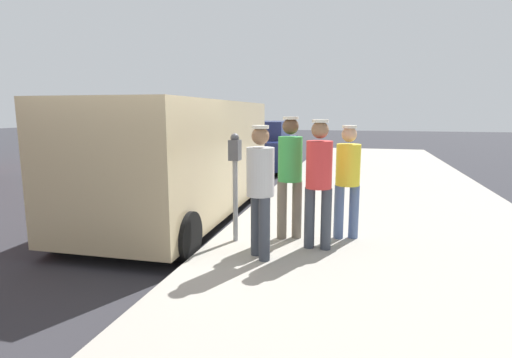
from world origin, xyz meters
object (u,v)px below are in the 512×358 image
(pedestrian_in_yellow, at_px, (348,175))
(parked_van, at_px, (181,157))
(pedestrian_in_red, at_px, (319,176))
(pedestrian_in_green, at_px, (290,169))
(pedestrian_in_gray, at_px, (260,184))
(parking_meter_near, at_px, (235,169))
(parked_sedan_ahead, at_px, (264,147))

(pedestrian_in_yellow, height_order, parked_van, parked_van)
(pedestrian_in_yellow, bearing_deg, pedestrian_in_red, -122.21)
(pedestrian_in_green, xyz_separation_m, pedestrian_in_red, (0.44, -0.35, -0.02))
(pedestrian_in_green, bearing_deg, pedestrian_in_yellow, 14.63)
(pedestrian_in_gray, xyz_separation_m, parked_van, (-2.00, 2.03, 0.06))
(parking_meter_near, xyz_separation_m, pedestrian_in_gray, (0.50, -0.57, -0.09))
(parked_van, bearing_deg, parked_sedan_ahead, 91.06)
(pedestrian_in_yellow, distance_m, parked_van, 3.16)
(pedestrian_in_gray, bearing_deg, parked_sedan_ahead, 103.23)
(pedestrian_in_gray, xyz_separation_m, pedestrian_in_green, (0.21, 0.88, 0.06))
(pedestrian_in_red, xyz_separation_m, parked_van, (-2.66, 1.51, 0.02))
(pedestrian_in_gray, bearing_deg, parked_van, 134.59)
(pedestrian_in_green, bearing_deg, parked_sedan_ahead, 105.97)
(parked_van, bearing_deg, pedestrian_in_green, -27.51)
(parked_van, bearing_deg, pedestrian_in_red, -29.53)
(parked_van, bearing_deg, pedestrian_in_gray, -45.41)
(pedestrian_in_yellow, xyz_separation_m, parked_sedan_ahead, (-3.14, 7.99, -0.33))
(pedestrian_in_yellow, xyz_separation_m, pedestrian_in_red, (-0.35, -0.56, 0.06))
(pedestrian_in_green, relative_size, pedestrian_in_red, 1.02)
(parking_meter_near, relative_size, pedestrian_in_yellow, 0.94)
(pedestrian_in_green, height_order, pedestrian_in_red, pedestrian_in_green)
(pedestrian_in_yellow, xyz_separation_m, pedestrian_in_green, (-0.79, -0.21, 0.08))
(parking_meter_near, distance_m, parked_van, 2.10)
(parked_sedan_ahead, bearing_deg, pedestrian_in_red, -71.93)
(pedestrian_in_yellow, height_order, pedestrian_in_green, pedestrian_in_green)
(pedestrian_in_green, bearing_deg, parked_van, 152.49)
(parking_meter_near, height_order, parked_van, parked_van)
(parking_meter_near, distance_m, pedestrian_in_yellow, 1.60)
(pedestrian_in_red, bearing_deg, parked_van, 150.47)
(pedestrian_in_red, height_order, parked_van, parked_van)
(parked_sedan_ahead, bearing_deg, pedestrian_in_yellow, -68.54)
(pedestrian_in_yellow, bearing_deg, parked_van, 162.53)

